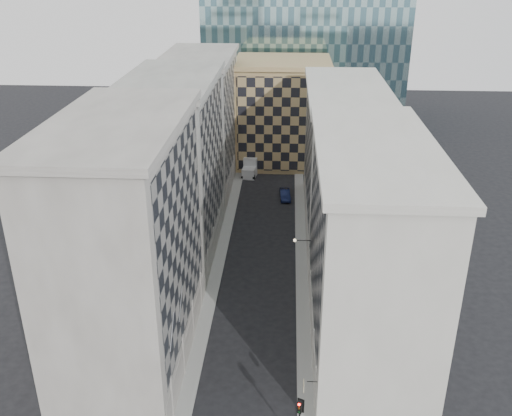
% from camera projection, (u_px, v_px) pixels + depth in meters
% --- Properties ---
extents(sidewalk_west, '(1.50, 100.00, 0.15)m').
position_uv_depth(sidewalk_west, '(220.00, 259.00, 73.11)').
color(sidewalk_west, gray).
rests_on(sidewalk_west, ground).
extents(sidewalk_east, '(1.50, 100.00, 0.15)m').
position_uv_depth(sidewalk_east, '(301.00, 261.00, 72.55)').
color(sidewalk_east, gray).
rests_on(sidewalk_east, ground).
extents(bldg_left_a, '(10.80, 22.80, 23.70)m').
position_uv_depth(bldg_left_a, '(130.00, 247.00, 51.28)').
color(bldg_left_a, gray).
rests_on(bldg_left_a, ground).
extents(bldg_left_b, '(10.80, 22.80, 22.70)m').
position_uv_depth(bldg_left_b, '(175.00, 168.00, 71.49)').
color(bldg_left_b, gray).
rests_on(bldg_left_b, ground).
extents(bldg_left_c, '(10.80, 22.80, 21.70)m').
position_uv_depth(bldg_left_c, '(201.00, 123.00, 91.70)').
color(bldg_left_c, gray).
rests_on(bldg_left_c, ground).
extents(bldg_right_a, '(10.80, 26.80, 20.70)m').
position_uv_depth(bldg_right_a, '(366.00, 248.00, 54.39)').
color(bldg_right_a, beige).
rests_on(bldg_right_a, ground).
extents(bldg_right_b, '(10.80, 28.80, 19.70)m').
position_uv_depth(bldg_right_b, '(343.00, 158.00, 79.14)').
color(bldg_right_b, beige).
rests_on(bldg_right_b, ground).
extents(tan_block, '(16.80, 14.80, 18.80)m').
position_uv_depth(tan_block, '(282.00, 112.00, 103.32)').
color(tan_block, tan).
rests_on(tan_block, ground).
extents(church_tower, '(7.20, 7.20, 51.50)m').
position_uv_depth(church_tower, '(275.00, 3.00, 109.03)').
color(church_tower, '#2A2521').
rests_on(church_tower, ground).
extents(flagpoles_left, '(0.10, 6.33, 2.33)m').
position_uv_depth(flagpoles_left, '(176.00, 317.00, 48.04)').
color(flagpoles_left, gray).
rests_on(flagpoles_left, ground).
extents(bracket_lamp, '(1.98, 0.36, 0.36)m').
position_uv_depth(bracket_lamp, '(296.00, 240.00, 64.62)').
color(bracket_lamp, black).
rests_on(bracket_lamp, ground).
extents(traffic_light, '(0.57, 0.56, 4.54)m').
position_uv_depth(traffic_light, '(300.00, 413.00, 44.26)').
color(traffic_light, black).
rests_on(traffic_light, sidewalk_east).
extents(box_truck, '(2.91, 5.92, 3.13)m').
position_uv_depth(box_truck, '(251.00, 167.00, 100.58)').
color(box_truck, silver).
rests_on(box_truck, ground).
extents(dark_car, '(1.92, 4.56, 1.46)m').
position_uv_depth(dark_car, '(285.00, 195.00, 90.70)').
color(dark_car, '#10173B').
rests_on(dark_car, ground).
extents(shop_sign, '(1.19, 0.79, 0.88)m').
position_uv_depth(shop_sign, '(304.00, 385.00, 46.47)').
color(shop_sign, black).
rests_on(shop_sign, ground).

